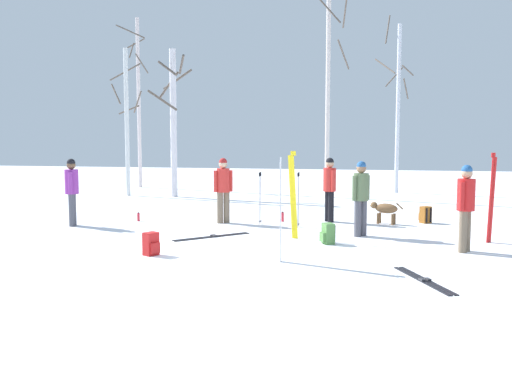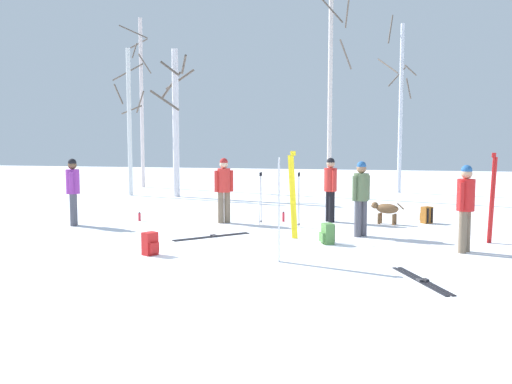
# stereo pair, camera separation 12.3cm
# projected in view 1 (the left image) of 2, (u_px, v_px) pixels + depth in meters

# --- Properties ---
(ground_plane) EXTENTS (60.00, 60.00, 0.00)m
(ground_plane) POSITION_uv_depth(u_px,v_px,m) (239.00, 253.00, 10.95)
(ground_plane) COLOR white
(person_0) EXTENTS (0.38, 0.41, 1.72)m
(person_0) POSITION_uv_depth(u_px,v_px,m) (361.00, 194.00, 12.71)
(person_0) COLOR #4C4C56
(person_0) RESTS_ON ground_plane
(person_1) EXTENTS (0.34, 0.46, 1.72)m
(person_1) POSITION_uv_depth(u_px,v_px,m) (330.00, 185.00, 14.95)
(person_1) COLOR black
(person_1) RESTS_ON ground_plane
(person_2) EXTENTS (0.34, 0.47, 1.72)m
(person_2) POSITION_uv_depth(u_px,v_px,m) (466.00, 202.00, 10.94)
(person_2) COLOR #72604C
(person_2) RESTS_ON ground_plane
(person_3) EXTENTS (0.34, 0.49, 1.72)m
(person_3) POSITION_uv_depth(u_px,v_px,m) (72.00, 188.00, 14.25)
(person_3) COLOR #4C4C56
(person_3) RESTS_ON ground_plane
(person_4) EXTENTS (0.45, 0.34, 1.72)m
(person_4) POSITION_uv_depth(u_px,v_px,m) (223.00, 186.00, 14.73)
(person_4) COLOR #72604C
(person_4) RESTS_ON ground_plane
(dog) EXTENTS (0.86, 0.41, 0.57)m
(dog) POSITION_uv_depth(u_px,v_px,m) (385.00, 209.00, 14.62)
(dog) COLOR brown
(dog) RESTS_ON ground_plane
(ski_pair_planted_0) EXTENTS (0.18, 0.15, 1.93)m
(ski_pair_planted_0) POSITION_uv_depth(u_px,v_px,m) (492.00, 198.00, 11.95)
(ski_pair_planted_0) COLOR red
(ski_pair_planted_0) RESTS_ON ground_plane
(ski_pair_planted_1) EXTENTS (0.03, 0.19, 1.88)m
(ski_pair_planted_1) POSITION_uv_depth(u_px,v_px,m) (280.00, 211.00, 10.04)
(ski_pair_planted_1) COLOR white
(ski_pair_planted_1) RESTS_ON ground_plane
(ski_pair_planted_2) EXTENTS (0.24, 0.04, 1.95)m
(ski_pair_planted_2) POSITION_uv_depth(u_px,v_px,m) (293.00, 195.00, 12.44)
(ski_pair_planted_2) COLOR yellow
(ski_pair_planted_2) RESTS_ON ground_plane
(ski_pair_lying_0) EXTENTS (1.46, 1.49, 0.05)m
(ski_pair_lying_0) POSITION_uv_depth(u_px,v_px,m) (212.00, 237.00, 12.69)
(ski_pair_lying_0) COLOR black
(ski_pair_lying_0) RESTS_ON ground_plane
(ski_pair_lying_1) EXTENTS (0.86, 1.71, 0.05)m
(ski_pair_lying_1) POSITION_uv_depth(u_px,v_px,m) (423.00, 280.00, 8.80)
(ski_pair_lying_1) COLOR black
(ski_pair_lying_1) RESTS_ON ground_plane
(ski_poles_0) EXTENTS (0.07, 0.25, 1.35)m
(ski_poles_0) POSITION_uv_depth(u_px,v_px,m) (260.00, 196.00, 14.55)
(ski_poles_0) COLOR #B2B2BC
(ski_poles_0) RESTS_ON ground_plane
(ski_poles_1) EXTENTS (0.07, 0.23, 1.38)m
(ski_poles_1) POSITION_uv_depth(u_px,v_px,m) (298.00, 198.00, 14.06)
(ski_poles_1) COLOR #B2B2BC
(ski_poles_1) RESTS_ON ground_plane
(backpack_0) EXTENTS (0.34, 0.33, 0.44)m
(backpack_0) POSITION_uv_depth(u_px,v_px,m) (328.00, 234.00, 11.85)
(backpack_0) COLOR #4C7F3F
(backpack_0) RESTS_ON ground_plane
(backpack_1) EXTENTS (0.34, 0.32, 0.44)m
(backpack_1) POSITION_uv_depth(u_px,v_px,m) (151.00, 244.00, 10.70)
(backpack_1) COLOR red
(backpack_1) RESTS_ON ground_plane
(backpack_2) EXTENTS (0.34, 0.35, 0.44)m
(backpack_2) POSITION_uv_depth(u_px,v_px,m) (425.00, 215.00, 14.79)
(backpack_2) COLOR #99591E
(backpack_2) RESTS_ON ground_plane
(water_bottle_0) EXTENTS (0.07, 0.07, 0.24)m
(water_bottle_0) POSITION_uv_depth(u_px,v_px,m) (138.00, 217.00, 15.12)
(water_bottle_0) COLOR red
(water_bottle_0) RESTS_ON ground_plane
(water_bottle_1) EXTENTS (0.07, 0.07, 0.27)m
(water_bottle_1) POSITION_uv_depth(u_px,v_px,m) (283.00, 217.00, 15.04)
(water_bottle_1) COLOR red
(water_bottle_1) RESTS_ON ground_plane
(birch_tree_0) EXTENTS (1.37, 1.31, 7.58)m
(birch_tree_0) POSITION_uv_depth(u_px,v_px,m) (139.00, 100.00, 25.27)
(birch_tree_0) COLOR silver
(birch_tree_0) RESTS_ON ground_plane
(birch_tree_1) EXTENTS (1.48, 1.45, 5.66)m
(birch_tree_1) POSITION_uv_depth(u_px,v_px,m) (127.00, 120.00, 21.68)
(birch_tree_1) COLOR silver
(birch_tree_1) RESTS_ON ground_plane
(birch_tree_2) EXTENTS (1.42, 1.48, 5.57)m
(birch_tree_2) POSITION_uv_depth(u_px,v_px,m) (173.00, 119.00, 21.23)
(birch_tree_2) COLOR silver
(birch_tree_2) RESTS_ON ground_plane
(birch_tree_3) EXTENTS (1.16, 1.46, 7.66)m
(birch_tree_3) POSITION_uv_depth(u_px,v_px,m) (329.00, 91.00, 20.95)
(birch_tree_3) COLOR silver
(birch_tree_3) RESTS_ON ground_plane
(birch_tree_4) EXTENTS (1.57, 1.54, 7.28)m
(birch_tree_4) POSITION_uv_depth(u_px,v_px,m) (398.00, 105.00, 22.79)
(birch_tree_4) COLOR silver
(birch_tree_4) RESTS_ON ground_plane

